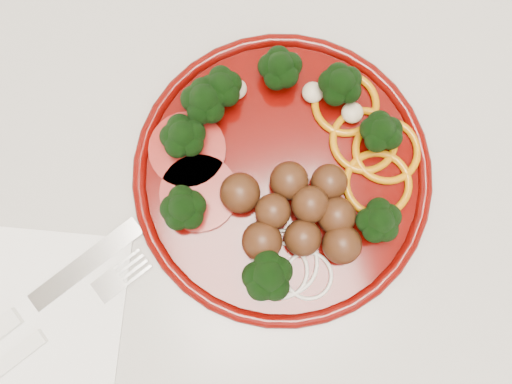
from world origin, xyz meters
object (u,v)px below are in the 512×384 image
object	(u,v)px
napkin	(43,311)
knife	(12,319)
fork	(27,348)
plate	(279,172)

from	to	relation	value
napkin	knife	xyz separation A→B (m)	(-0.03, 0.00, 0.01)
fork	knife	bearing A→B (deg)	83.00
napkin	knife	size ratio (longest dim) A/B	0.69
plate	knife	distance (m)	0.29
plate	knife	world-z (taller)	plate
plate	fork	xyz separation A→B (m)	(-0.28, -0.09, -0.01)
plate	fork	distance (m)	0.29
napkin	fork	bearing A→B (deg)	-124.89
plate	napkin	bearing A→B (deg)	-165.89
plate	napkin	distance (m)	0.27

